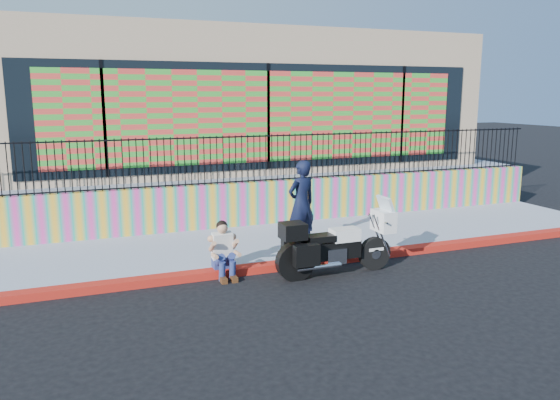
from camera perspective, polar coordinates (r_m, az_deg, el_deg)
name	(u,v)px	position (r m, az deg, el deg)	size (l,w,h in m)	color
ground	(336,262)	(11.49, 5.86, -6.50)	(90.00, 90.00, 0.00)	black
red_curb	(336,259)	(11.47, 5.87, -6.14)	(16.00, 0.30, 0.15)	#AC0C17
sidewalk	(304,240)	(12.90, 2.55, -4.15)	(16.00, 3.00, 0.15)	gray
mural_wall	(280,201)	(14.20, -0.01, -0.14)	(16.00, 0.20, 1.10)	#EC3EA0
metal_fence	(280,157)	(14.03, -0.01, 4.47)	(15.80, 0.04, 1.20)	black
elevated_platform	(227,177)	(19.00, -5.55, 2.40)	(16.00, 10.00, 1.25)	gray
storefront_building	(227,100)	(18.58, -5.52, 10.34)	(14.00, 8.06, 4.00)	tan
police_motorcycle	(334,244)	(10.55, 5.67, -4.59)	(2.37, 0.78, 1.48)	black
police_officer	(301,203)	(11.93, 2.26, -0.35)	(0.69, 0.45, 1.90)	black
seated_man	(224,255)	(10.44, -5.83, -5.73)	(0.54, 0.71, 1.06)	navy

